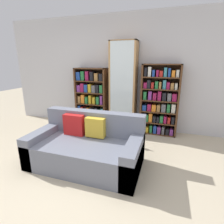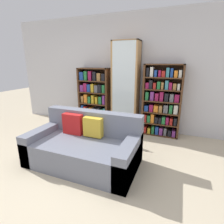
{
  "view_description": "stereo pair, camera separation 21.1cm",
  "coord_description": "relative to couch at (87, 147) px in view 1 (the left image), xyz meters",
  "views": [
    {
      "loc": [
        1.2,
        -1.93,
        1.63
      ],
      "look_at": [
        0.18,
        1.18,
        0.68
      ],
      "focal_mm": 28.0,
      "sensor_mm": 36.0,
      "label": 1
    },
    {
      "loc": [
        1.4,
        -1.86,
        1.63
      ],
      "look_at": [
        0.18,
        1.18,
        0.68
      ],
      "focal_mm": 28.0,
      "sensor_mm": 36.0,
      "label": 2
    }
  ],
  "objects": [
    {
      "name": "bookshelf_left",
      "position": [
        -0.66,
        1.67,
        0.44
      ],
      "size": [
        0.81,
        0.32,
        1.48
      ],
      "color": "#4C2D19",
      "rests_on": "ground"
    },
    {
      "name": "bookshelf_right",
      "position": [
        1.01,
        1.67,
        0.49
      ],
      "size": [
        0.83,
        0.32,
        1.59
      ],
      "color": "#4C2D19",
      "rests_on": "ground"
    },
    {
      "name": "couch",
      "position": [
        0.0,
        0.0,
        0.0
      ],
      "size": [
        1.76,
        0.94,
        0.81
      ],
      "color": "slate",
      "rests_on": "ground"
    },
    {
      "name": "wall_back",
      "position": [
        -0.01,
        1.88,
        1.07
      ],
      "size": [
        6.07,
        0.06,
        2.7
      ],
      "color": "silver",
      "rests_on": "ground"
    },
    {
      "name": "wine_bottle",
      "position": [
        0.53,
        0.83,
        -0.12
      ],
      "size": [
        0.08,
        0.08,
        0.38
      ],
      "color": "#143819",
      "rests_on": "ground"
    },
    {
      "name": "display_cabinet",
      "position": [
        0.17,
        1.66,
        0.76
      ],
      "size": [
        0.61,
        0.36,
        2.08
      ],
      "color": "#AD7F4C",
      "rests_on": "ground"
    },
    {
      "name": "ground_plane",
      "position": [
        -0.01,
        -0.39,
        -0.28
      ],
      "size": [
        16.0,
        16.0,
        0.0
      ],
      "primitive_type": "plane",
      "color": "beige"
    }
  ]
}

